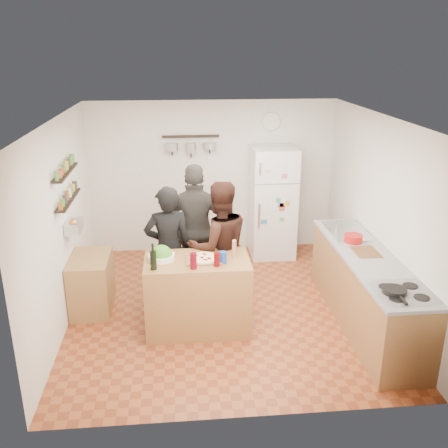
{
  "coord_description": "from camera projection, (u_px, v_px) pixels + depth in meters",
  "views": [
    {
      "loc": [
        -0.56,
        -5.87,
        3.31
      ],
      "look_at": [
        0.0,
        0.1,
        1.15
      ],
      "focal_mm": 40.0,
      "sensor_mm": 36.0,
      "label": 1
    }
  ],
  "objects": [
    {
      "name": "produce_basket",
      "position": [
        74.0,
        226.0,
        6.3
      ],
      "size": [
        0.18,
        0.35,
        0.14
      ],
      "primitive_type": "cube",
      "color": "silver",
      "rests_on": "left_wall"
    },
    {
      "name": "wine_bottle",
      "position": [
        153.0,
        260.0,
        5.62
      ],
      "size": [
        0.07,
        0.07,
        0.22
      ],
      "primitive_type": "cylinder",
      "color": "black",
      "rests_on": "prep_island"
    },
    {
      "name": "person_left",
      "position": [
        168.0,
        249.0,
        6.42
      ],
      "size": [
        0.65,
        0.46,
        1.67
      ],
      "primitive_type": "imported",
      "rotation": [
        0.0,
        0.0,
        3.25
      ],
      "color": "black",
      "rests_on": "floor"
    },
    {
      "name": "salt_canister",
      "position": [
        223.0,
        257.0,
        5.8
      ],
      "size": [
        0.09,
        0.09,
        0.14
      ],
      "primitive_type": "cylinder",
      "color": "navy",
      "rests_on": "prep_island"
    },
    {
      "name": "pot_rack",
      "position": [
        191.0,
        136.0,
        7.85
      ],
      "size": [
        0.9,
        0.04,
        0.04
      ],
      "primitive_type": "cube",
      "color": "black",
      "rests_on": "back_wall"
    },
    {
      "name": "side_table",
      "position": [
        92.0,
        283.0,
        6.53
      ],
      "size": [
        0.5,
        0.8,
        0.73
      ],
      "primitive_type": "cube",
      "color": "#9B7341",
      "rests_on": "floor"
    },
    {
      "name": "wall_clock",
      "position": [
        271.0,
        122.0,
        7.97
      ],
      "size": [
        0.3,
        0.03,
        0.3
      ],
      "primitive_type": "cylinder",
      "rotation": [
        1.57,
        0.0,
        0.0
      ],
      "color": "silver",
      "rests_on": "back_wall"
    },
    {
      "name": "person_back",
      "position": [
        197.0,
        230.0,
        6.84
      ],
      "size": [
        1.1,
        0.5,
        1.84
      ],
      "primitive_type": "imported",
      "rotation": [
        0.0,
        0.0,
        3.09
      ],
      "color": "#2F2D2A",
      "rests_on": "floor"
    },
    {
      "name": "pizza_board",
      "position": [
        204.0,
        259.0,
        5.89
      ],
      "size": [
        0.42,
        0.34,
        0.02
      ],
      "primitive_type": "cube",
      "color": "brown",
      "rests_on": "prep_island"
    },
    {
      "name": "pepper_mill",
      "position": [
        234.0,
        250.0,
        5.96
      ],
      "size": [
        0.05,
        0.05,
        0.18
      ],
      "primitive_type": "cylinder",
      "color": "#AD6F48",
      "rests_on": "prep_island"
    },
    {
      "name": "sink",
      "position": [
        347.0,
        231.0,
        6.79
      ],
      "size": [
        0.5,
        0.8,
        0.03
      ],
      "primitive_type": "cube",
      "color": "silver",
      "rests_on": "counter_run"
    },
    {
      "name": "wine_glass_far",
      "position": [
        217.0,
        259.0,
        5.71
      ],
      "size": [
        0.07,
        0.07,
        0.17
      ],
      "primitive_type": "cylinder",
      "color": "#560707",
      "rests_on": "prep_island"
    },
    {
      "name": "person_center",
      "position": [
        219.0,
        247.0,
        6.39
      ],
      "size": [
        0.97,
        0.82,
        1.74
      ],
      "primitive_type": "imported",
      "rotation": [
        0.0,
        0.0,
        3.36
      ],
      "color": "black",
      "rests_on": "floor"
    },
    {
      "name": "cutting_board",
      "position": [
        366.0,
        253.0,
        6.1
      ],
      "size": [
        0.3,
        0.4,
        0.02
      ],
      "primitive_type": "cube",
      "color": "brown",
      "rests_on": "counter_run"
    },
    {
      "name": "fridge",
      "position": [
        273.0,
        202.0,
        8.09
      ],
      "size": [
        0.7,
        0.68,
        1.8
      ],
      "primitive_type": "cube",
      "color": "white",
      "rests_on": "floor"
    },
    {
      "name": "red_bowl",
      "position": [
        353.0,
        238.0,
        6.4
      ],
      "size": [
        0.23,
        0.23,
        0.1
      ],
      "primitive_type": "cylinder",
      "color": "#B71514",
      "rests_on": "counter_run"
    },
    {
      "name": "prep_island",
      "position": [
        198.0,
        294.0,
        6.06
      ],
      "size": [
        1.25,
        0.72,
        0.91
      ],
      "primitive_type": "cube",
      "color": "#9A6838",
      "rests_on": "floor"
    },
    {
      "name": "spice_shelf_upper",
      "position": [
        65.0,
        172.0,
        6.06
      ],
      "size": [
        0.12,
        1.0,
        0.02
      ],
      "primitive_type": "cube",
      "color": "black",
      "rests_on": "left_wall"
    },
    {
      "name": "room_shell",
      "position": [
        222.0,
        210.0,
        6.61
      ],
      "size": [
        4.2,
        4.2,
        4.2
      ],
      "color": "brown",
      "rests_on": "ground"
    },
    {
      "name": "wine_glass_near",
      "position": [
        193.0,
        261.0,
        5.65
      ],
      "size": [
        0.08,
        0.08,
        0.19
      ],
      "primitive_type": "cylinder",
      "color": "#560710",
      "rests_on": "prep_island"
    },
    {
      "name": "salad_bowl",
      "position": [
        161.0,
        257.0,
        5.91
      ],
      "size": [
        0.32,
        0.32,
        0.06
      ],
      "primitive_type": "cylinder",
      "color": "silver",
      "rests_on": "prep_island"
    },
    {
      "name": "spice_shelf_lower",
      "position": [
        68.0,
        200.0,
        6.18
      ],
      "size": [
        0.12,
        1.0,
        0.02
      ],
      "primitive_type": "cube",
      "color": "black",
      "rests_on": "left_wall"
    },
    {
      "name": "counter_run",
      "position": [
        366.0,
        291.0,
        6.15
      ],
      "size": [
        0.63,
        2.63,
        0.9
      ],
      "primitive_type": "cube",
      "color": "#9E7042",
      "rests_on": "floor"
    },
    {
      "name": "pizza",
      "position": [
        204.0,
        258.0,
        5.89
      ],
      "size": [
        0.34,
        0.34,
        0.02
      ],
      "primitive_type": "cylinder",
      "color": "beige",
      "rests_on": "pizza_board"
    },
    {
      "name": "skillet",
      "position": [
        394.0,
        291.0,
        5.09
      ],
      "size": [
        0.25,
        0.25,
        0.05
      ],
      "primitive_type": "cylinder",
      "color": "black",
      "rests_on": "stove_top"
    },
    {
      "name": "stove_top",
      "position": [
        404.0,
        293.0,
        5.11
      ],
      "size": [
        0.6,
        0.62,
        0.02
      ],
      "primitive_type": "cube",
      "color": "white",
      "rests_on": "counter_run"
    }
  ]
}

